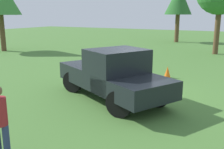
{
  "coord_description": "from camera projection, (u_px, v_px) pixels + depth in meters",
  "views": [
    {
      "loc": [
        3.55,
        -8.85,
        3.02
      ],
      "look_at": [
        -0.78,
        -0.91,
        0.9
      ],
      "focal_mm": 41.85,
      "sensor_mm": 36.0,
      "label": 1
    }
  ],
  "objects": [
    {
      "name": "pickup_truck",
      "position": [
        114.0,
        74.0,
        9.17
      ],
      "size": [
        5.16,
        3.87,
        1.84
      ],
      "rotation": [
        0.0,
        0.0,
        2.67
      ],
      "color": "black",
      "rests_on": "ground_plane"
    },
    {
      "name": "ground_plane",
      "position": [
        141.0,
        95.0,
        9.91
      ],
      "size": [
        80.0,
        80.0,
        0.0
      ],
      "primitive_type": "plane",
      "color": "#477533"
    },
    {
      "name": "person_bystander",
      "position": [
        0.0,
        119.0,
        5.34
      ],
      "size": [
        0.42,
        0.42,
        1.62
      ],
      "rotation": [
        0.0,
        0.0,
        5.09
      ],
      "color": "navy",
      "rests_on": "ground_plane"
    },
    {
      "name": "traffic_cone",
      "position": [
        167.0,
        72.0,
        12.52
      ],
      "size": [
        0.32,
        0.32,
        0.55
      ],
      "primitive_type": "cone",
      "color": "orange",
      "rests_on": "ground_plane"
    },
    {
      "name": "tree_back_right",
      "position": [
        179.0,
        0.0,
        27.34
      ],
      "size": [
        2.84,
        2.84,
        5.95
      ],
      "color": "brown",
      "rests_on": "ground_plane"
    }
  ]
}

